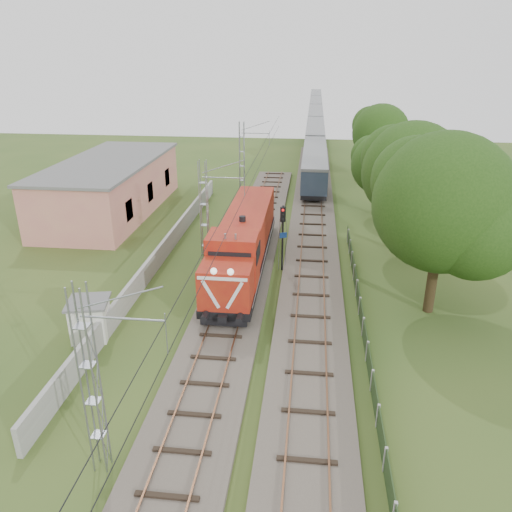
# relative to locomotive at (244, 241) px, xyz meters

# --- Properties ---
(ground) EXTENTS (140.00, 140.00, 0.00)m
(ground) POSITION_rel_locomotive_xyz_m (0.00, -11.29, -2.33)
(ground) COLOR #2E4A1C
(ground) RESTS_ON ground
(track_main) EXTENTS (4.20, 70.00, 0.45)m
(track_main) POSITION_rel_locomotive_xyz_m (0.00, -4.29, -2.15)
(track_main) COLOR #6B6054
(track_main) RESTS_ON ground
(track_side) EXTENTS (4.20, 80.00, 0.45)m
(track_side) POSITION_rel_locomotive_xyz_m (5.00, 8.71, -2.15)
(track_side) COLOR #6B6054
(track_side) RESTS_ON ground
(catenary) EXTENTS (3.31, 70.00, 8.00)m
(catenary) POSITION_rel_locomotive_xyz_m (-2.95, 0.71, 1.72)
(catenary) COLOR gray
(catenary) RESTS_ON ground
(boundary_wall) EXTENTS (0.25, 40.00, 1.50)m
(boundary_wall) POSITION_rel_locomotive_xyz_m (-6.50, 0.71, -1.58)
(boundary_wall) COLOR #9E9E99
(boundary_wall) RESTS_ON ground
(station_building) EXTENTS (8.40, 20.40, 5.22)m
(station_building) POSITION_rel_locomotive_xyz_m (-15.00, 12.71, 0.30)
(station_building) COLOR tan
(station_building) RESTS_ON ground
(fence) EXTENTS (0.12, 32.00, 1.20)m
(fence) POSITION_rel_locomotive_xyz_m (8.00, -8.29, -1.73)
(fence) COLOR black
(fence) RESTS_ON ground
(locomotive) EXTENTS (3.15, 18.00, 4.57)m
(locomotive) POSITION_rel_locomotive_xyz_m (0.00, 0.00, 0.00)
(locomotive) COLOR black
(locomotive) RESTS_ON ground
(coach_rake) EXTENTS (2.84, 106.17, 3.28)m
(coach_rake) POSITION_rel_locomotive_xyz_m (5.00, 69.90, 0.05)
(coach_rake) COLOR black
(coach_rake) RESTS_ON ground
(signal_post) EXTENTS (0.52, 0.43, 4.98)m
(signal_post) POSITION_rel_locomotive_xyz_m (2.80, 0.32, 1.09)
(signal_post) COLOR black
(signal_post) RESTS_ON ground
(relay_hut) EXTENTS (2.63, 2.63, 2.30)m
(relay_hut) POSITION_rel_locomotive_xyz_m (-7.40, -10.11, -1.17)
(relay_hut) COLOR silver
(relay_hut) RESTS_ON ground
(tree_a) EXTENTS (8.61, 8.20, 11.16)m
(tree_a) POSITION_rel_locomotive_xyz_m (12.44, -4.83, 4.63)
(tree_a) COLOR #3D2F19
(tree_a) RESTS_ON ground
(tree_b) EXTENTS (8.04, 7.65, 10.42)m
(tree_b) POSITION_rel_locomotive_xyz_m (12.39, 4.90, 4.17)
(tree_b) COLOR #3D2F19
(tree_b) RESTS_ON ground
(tree_c) EXTENTS (6.15, 5.86, 7.97)m
(tree_c) POSITION_rel_locomotive_xyz_m (11.40, 14.70, 2.64)
(tree_c) COLOR #3D2F19
(tree_c) RESTS_ON ground
(tree_d) EXTENTS (7.15, 6.81, 9.27)m
(tree_d) POSITION_rel_locomotive_xyz_m (12.85, 28.76, 3.45)
(tree_d) COLOR #3D2F19
(tree_d) RESTS_ON ground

